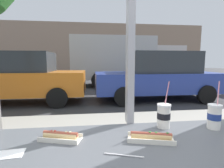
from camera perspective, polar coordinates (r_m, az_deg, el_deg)
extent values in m
plane|color=#38383A|center=(9.24, -5.29, -1.52)|extent=(60.00, 60.00, 0.00)
cube|color=#9E998E|center=(3.06, -1.15, -18.71)|extent=(16.00, 2.80, 0.14)
cube|color=#35373A|center=(1.28, 6.34, -13.59)|extent=(1.93, 0.02, 0.02)
cube|color=#9E9EA3|center=(1.27, 6.22, 18.09)|extent=(0.05, 0.08, 1.36)
cube|color=gray|center=(21.73, -6.49, 11.55)|extent=(28.00, 1.20, 6.08)
cylinder|color=silver|center=(1.24, 16.87, -10.41)|extent=(0.09, 0.09, 0.15)
cylinder|color=black|center=(1.23, 16.88, -10.08)|extent=(0.09, 0.09, 0.04)
cylinder|color=black|center=(1.22, 16.99, -7.23)|extent=(0.08, 0.08, 0.01)
cylinder|color=white|center=(1.21, 17.01, -6.77)|extent=(0.09, 0.09, 0.01)
cylinder|color=pink|center=(1.20, 17.76, -3.83)|extent=(0.02, 0.03, 0.20)
cylinder|color=white|center=(1.35, 30.95, -9.56)|extent=(0.08, 0.08, 0.15)
cylinder|color=navy|center=(1.35, 30.97, -9.25)|extent=(0.08, 0.08, 0.04)
cylinder|color=black|center=(1.33, 31.16, -6.56)|extent=(0.07, 0.07, 0.01)
cylinder|color=white|center=(1.33, 31.19, -6.14)|extent=(0.09, 0.09, 0.01)
cylinder|color=pink|center=(1.32, 31.94, -3.44)|extent=(0.02, 0.02, 0.20)
cube|color=silver|center=(1.05, 12.81, -17.87)|extent=(0.28, 0.16, 0.01)
cube|color=silver|center=(1.00, 13.04, -18.38)|extent=(0.25, 0.07, 0.03)
cube|color=silver|center=(1.08, 12.63, -16.33)|extent=(0.25, 0.07, 0.03)
cylinder|color=tan|center=(1.04, 12.85, -16.71)|extent=(0.23, 0.10, 0.04)
cylinder|color=brown|center=(1.03, 12.87, -16.10)|extent=(0.23, 0.09, 0.03)
cube|color=#337A2D|center=(1.03, 14.57, -15.47)|extent=(0.02, 0.01, 0.01)
cube|color=#337A2D|center=(1.03, 12.59, -15.49)|extent=(0.02, 0.01, 0.01)
cube|color=#337A2D|center=(1.04, 18.07, -15.40)|extent=(0.01, 0.01, 0.01)
cube|color=silver|center=(1.07, -16.74, -17.31)|extent=(0.25, 0.15, 0.01)
cube|color=silver|center=(1.03, -17.91, -17.70)|extent=(0.23, 0.07, 0.03)
cube|color=silver|center=(1.11, -15.71, -15.91)|extent=(0.23, 0.07, 0.03)
cylinder|color=#DBB77A|center=(1.06, -16.79, -16.19)|extent=(0.20, 0.10, 0.04)
cylinder|color=#9E4733|center=(1.06, -16.82, -15.59)|extent=(0.20, 0.08, 0.03)
cube|color=red|center=(1.08, -19.39, -14.60)|extent=(0.02, 0.01, 0.01)
cube|color=red|center=(1.07, -18.53, -14.74)|extent=(0.01, 0.01, 0.01)
cube|color=beige|center=(1.03, -13.80, -15.41)|extent=(0.01, 0.01, 0.01)
cube|color=beige|center=(1.04, -15.10, -15.23)|extent=(0.01, 0.01, 0.01)
cube|color=beige|center=(1.07, -19.13, -14.64)|extent=(0.01, 0.01, 0.01)
cylinder|color=white|center=(0.88, 3.99, -22.67)|extent=(0.18, 0.06, 0.01)
cube|color=white|center=(1.02, -30.80, -19.47)|extent=(0.13, 0.10, 0.00)
cube|color=orange|center=(6.65, -27.90, 0.33)|extent=(4.29, 1.71, 0.77)
cube|color=#282D33|center=(6.64, -28.88, 6.47)|extent=(2.23, 1.51, 0.67)
cylinder|color=black|center=(7.19, -15.33, -1.70)|extent=(0.64, 0.18, 0.64)
cylinder|color=black|center=(5.53, -17.83, -4.45)|extent=(0.64, 0.18, 0.64)
cube|color=#283D93|center=(6.69, 14.55, 0.72)|extent=(4.59, 1.86, 0.71)
cube|color=#282D33|center=(6.71, 16.10, 6.98)|extent=(2.39, 1.64, 0.76)
cylinder|color=black|center=(8.17, 21.37, -0.89)|extent=(0.64, 0.18, 0.64)
cylinder|color=black|center=(6.62, 29.04, -3.13)|extent=(0.64, 0.18, 0.64)
cylinder|color=black|center=(7.26, 1.20, -1.35)|extent=(0.64, 0.18, 0.64)
cylinder|color=black|center=(5.46, 4.03, -4.27)|extent=(0.64, 0.18, 0.64)
cube|color=beige|center=(10.31, 0.06, 8.61)|extent=(4.73, 2.20, 2.40)
cube|color=beige|center=(11.15, 16.53, 6.94)|extent=(1.90, 2.10, 1.90)
cylinder|color=black|center=(12.16, 14.39, 2.53)|extent=(0.90, 0.24, 0.90)
cylinder|color=black|center=(10.25, 18.68, 1.52)|extent=(0.90, 0.24, 0.90)
cylinder|color=black|center=(11.38, -4.73, 2.42)|extent=(0.90, 0.24, 0.90)
cylinder|color=black|center=(9.19, -4.15, 1.27)|extent=(0.90, 0.24, 0.90)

